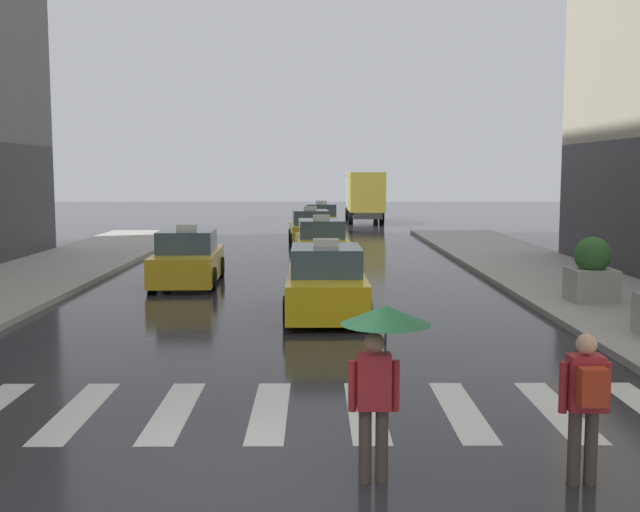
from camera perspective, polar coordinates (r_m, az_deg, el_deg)
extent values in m
plane|color=#26262B|center=(8.18, -5.04, -17.85)|extent=(160.00, 160.00, 0.00)
cube|color=silver|center=(11.45, -17.64, -10.97)|extent=(0.50, 2.80, 0.01)
cube|color=silver|center=(11.14, -10.86, -11.28)|extent=(0.50, 2.80, 0.01)
cube|color=silver|center=(10.98, -3.77, -11.44)|extent=(0.50, 2.80, 0.01)
cube|color=silver|center=(10.98, 3.42, -11.43)|extent=(0.50, 2.80, 0.01)
cube|color=silver|center=(11.15, 10.49, -11.24)|extent=(0.50, 2.80, 0.01)
cube|color=silver|center=(11.48, 17.25, -10.91)|extent=(0.50, 2.80, 0.01)
cube|color=yellow|center=(18.02, 0.44, -2.61)|extent=(1.83, 4.51, 0.84)
cube|color=#384C5B|center=(17.82, 0.45, -0.31)|extent=(1.61, 2.11, 0.64)
cube|color=silver|center=(17.78, 0.45, 1.00)|extent=(0.60, 0.24, 0.18)
cylinder|color=black|center=(19.39, -2.18, -2.68)|extent=(0.22, 0.66, 0.66)
cylinder|color=black|center=(19.42, 2.88, -2.66)|extent=(0.22, 0.66, 0.66)
cylinder|color=black|center=(16.73, -2.39, -4.11)|extent=(0.22, 0.66, 0.66)
cylinder|color=black|center=(16.77, 3.48, -4.09)|extent=(0.22, 0.66, 0.66)
cube|color=#F2EAB2|center=(20.26, -1.48, -1.51)|extent=(0.20, 0.04, 0.14)
cube|color=#F2EAB2|center=(20.28, 2.08, -1.50)|extent=(0.20, 0.04, 0.14)
cube|color=gold|center=(23.32, -9.82, -0.68)|extent=(1.97, 4.56, 0.84)
cube|color=#384C5B|center=(23.15, -9.89, 1.11)|extent=(1.68, 2.16, 0.64)
cube|color=silver|center=(23.12, -9.91, 2.12)|extent=(0.61, 0.26, 0.18)
cylinder|color=black|center=(24.80, -11.38, -0.84)|extent=(0.24, 0.67, 0.66)
cylinder|color=black|center=(24.59, -7.44, -0.83)|extent=(0.24, 0.67, 0.66)
cylinder|color=black|center=(22.16, -12.44, -1.70)|extent=(0.24, 0.67, 0.66)
cylinder|color=black|center=(21.93, -8.03, -1.70)|extent=(0.24, 0.67, 0.66)
cube|color=#F2EAB2|center=(25.64, -10.59, 0.02)|extent=(0.20, 0.05, 0.14)
cube|color=#F2EAB2|center=(25.49, -7.78, 0.03)|extent=(0.20, 0.05, 0.14)
cube|color=yellow|center=(28.09, 0.08, 0.58)|extent=(2.00, 4.58, 0.84)
cube|color=#384C5B|center=(27.93, 0.09, 2.07)|extent=(1.69, 2.17, 0.64)
cube|color=silver|center=(27.90, 0.09, 2.91)|extent=(0.61, 0.27, 0.18)
cylinder|color=black|center=(29.42, -1.72, 0.38)|extent=(0.25, 0.67, 0.66)
cylinder|color=black|center=(29.51, 1.60, 0.40)|extent=(0.25, 0.67, 0.66)
cylinder|color=black|center=(26.74, -1.59, -0.21)|extent=(0.25, 0.67, 0.66)
cylinder|color=black|center=(26.84, 2.06, -0.19)|extent=(0.25, 0.67, 0.66)
cube|color=#F2EAB2|center=(30.32, -1.34, 1.07)|extent=(0.20, 0.05, 0.14)
cube|color=#F2EAB2|center=(30.38, 1.04, 1.08)|extent=(0.20, 0.05, 0.14)
cube|color=gold|center=(35.25, -0.73, 1.73)|extent=(2.06, 4.60, 0.84)
cube|color=#384C5B|center=(35.10, -0.72, 2.92)|extent=(1.72, 2.19, 0.64)
cube|color=silver|center=(35.08, -0.72, 3.59)|extent=(0.61, 0.27, 0.18)
cylinder|color=black|center=(36.58, -2.18, 1.53)|extent=(0.26, 0.67, 0.66)
cylinder|color=black|center=(36.67, 0.50, 1.54)|extent=(0.26, 0.67, 0.66)
cylinder|color=black|center=(33.89, -2.05, 1.15)|extent=(0.26, 0.67, 0.66)
cylinder|color=black|center=(33.99, 0.83, 1.17)|extent=(0.26, 0.67, 0.66)
cube|color=#F2EAB2|center=(37.48, -1.87, 2.06)|extent=(0.20, 0.05, 0.14)
cube|color=#F2EAB2|center=(37.55, 0.05, 2.07)|extent=(0.20, 0.05, 0.14)
cube|color=yellow|center=(42.30, 0.10, 2.48)|extent=(1.81, 4.50, 0.84)
cube|color=#384C5B|center=(42.15, 0.10, 3.48)|extent=(1.60, 2.10, 0.64)
cube|color=silver|center=(42.14, 0.10, 4.04)|extent=(0.60, 0.24, 0.18)
cylinder|color=black|center=(43.66, -1.04, 2.30)|extent=(0.22, 0.66, 0.66)
cylinder|color=black|center=(43.68, 1.20, 2.30)|extent=(0.22, 0.66, 0.66)
cylinder|color=black|center=(40.96, -1.07, 2.04)|extent=(0.22, 0.66, 0.66)
cylinder|color=black|center=(40.98, 1.32, 2.04)|extent=(0.22, 0.66, 0.66)
cube|color=#F2EAB2|center=(44.56, -0.74, 2.73)|extent=(0.20, 0.04, 0.14)
cube|color=#F2EAB2|center=(44.57, 0.88, 2.73)|extent=(0.20, 0.04, 0.14)
cube|color=#2D2D2D|center=(50.77, 3.35, 3.20)|extent=(1.82, 6.61, 0.40)
cube|color=silver|center=(54.01, 3.12, 4.71)|extent=(2.11, 1.81, 2.10)
cube|color=#384C5B|center=(54.92, 3.06, 5.12)|extent=(1.89, 0.05, 0.95)
cube|color=gold|center=(49.81, 3.44, 4.81)|extent=(2.22, 4.81, 2.50)
cylinder|color=black|center=(53.81, 2.06, 3.17)|extent=(0.28, 0.90, 0.90)
cylinder|color=black|center=(53.94, 4.18, 3.16)|extent=(0.28, 0.90, 0.90)
cylinder|color=black|center=(49.28, 2.31, 2.88)|extent=(0.28, 0.90, 0.90)
cylinder|color=black|center=(49.43, 4.62, 2.88)|extent=(0.28, 0.90, 0.90)
cylinder|color=#473D33|center=(8.48, 3.38, -13.94)|extent=(0.14, 0.14, 0.82)
cylinder|color=#473D33|center=(8.50, 4.63, -13.92)|extent=(0.14, 0.14, 0.82)
cube|color=maroon|center=(8.27, 4.04, -9.31)|extent=(0.36, 0.24, 0.60)
sphere|color=#9E7051|center=(8.17, 4.07, -6.47)|extent=(0.22, 0.22, 0.22)
cylinder|color=maroon|center=(8.27, 2.43, -9.66)|extent=(0.09, 0.09, 0.55)
cylinder|color=maroon|center=(8.31, 5.65, -9.62)|extent=(0.09, 0.09, 0.55)
cylinder|color=#4C4C4C|center=(8.21, 4.90, -7.28)|extent=(0.02, 0.02, 1.00)
cone|color=#19512D|center=(8.12, 4.93, -4.40)|extent=(0.96, 0.96, 0.20)
cylinder|color=#473D33|center=(8.85, 18.43, -13.40)|extent=(0.14, 0.14, 0.82)
cylinder|color=#473D33|center=(8.90, 19.55, -13.31)|extent=(0.14, 0.14, 0.82)
cube|color=maroon|center=(8.67, 19.16, -8.93)|extent=(0.36, 0.24, 0.60)
sphere|color=tan|center=(8.57, 19.26, -6.21)|extent=(0.22, 0.22, 0.22)
cylinder|color=maroon|center=(8.61, 17.69, -9.33)|extent=(0.09, 0.09, 0.55)
cylinder|color=maroon|center=(8.76, 20.59, -9.16)|extent=(0.09, 0.09, 0.55)
cube|color=#B23319|center=(8.46, 19.67, -9.17)|extent=(0.28, 0.18, 0.40)
cube|color=#A8A399|center=(20.24, 19.59, -2.03)|extent=(1.10, 1.10, 0.80)
sphere|color=#33662D|center=(20.15, 19.67, 0.08)|extent=(0.90, 0.90, 0.90)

